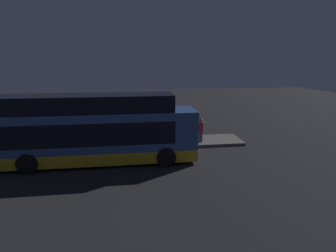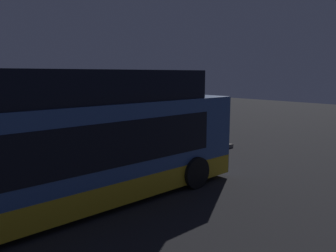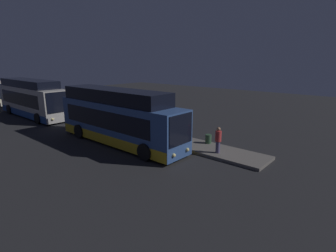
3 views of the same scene
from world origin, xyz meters
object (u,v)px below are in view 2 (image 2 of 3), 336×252
Objects in this scene: passenger_waiting at (105,141)px; trash_bin at (140,144)px; passenger_boarding at (182,132)px; suitcase at (94,155)px; bus_lead at (69,148)px.

passenger_waiting is 2.86× the size of trash_bin.
passenger_boarding is at bearing -107.57° from passenger_waiting.
passenger_waiting is 0.94m from suitcase.
bus_lead reaches higher than passenger_waiting.
bus_lead is 12.76× the size of suitcase.
bus_lead is 3.99m from passenger_waiting.
passenger_boarding reaches higher than trash_bin.
passenger_boarding is 4.48m from suitcase.
bus_lead reaches higher than trash_bin.
passenger_boarding is at bearing -40.70° from trash_bin.
trash_bin is (2.79, 0.50, -0.01)m from suitcase.
passenger_boarding reaches higher than suitcase.
bus_lead is at bearing 119.71° from passenger_waiting.
trash_bin is at bearing 35.27° from bus_lead.
bus_lead is 7.45m from passenger_boarding.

